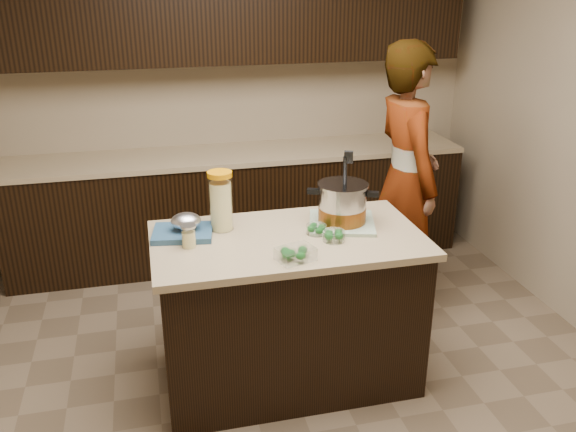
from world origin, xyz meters
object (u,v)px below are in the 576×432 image
island (288,309)px  lemonade_pitcher (221,203)px  person (406,180)px  stock_pot (342,205)px

island → lemonade_pitcher: size_ratio=4.45×
island → lemonade_pitcher: 0.71m
island → lemonade_pitcher: (-0.33, 0.19, 0.60)m
person → stock_pot: bearing=131.9°
island → person: person is taller
island → person: size_ratio=0.79×
island → person: bearing=34.8°
lemonade_pitcher → stock_pot: bearing=-7.8°
stock_pot → person: person is taller
stock_pot → lemonade_pitcher: bearing=-166.0°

